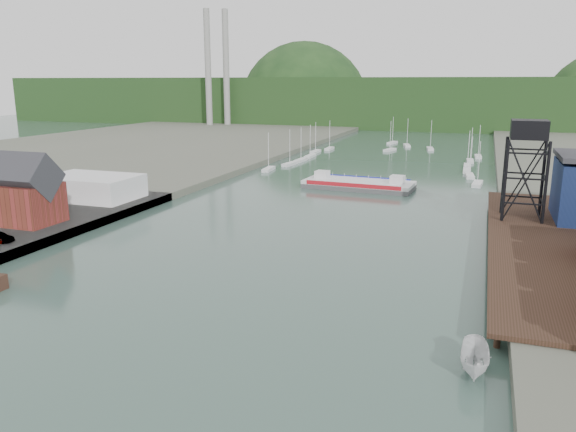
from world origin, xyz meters
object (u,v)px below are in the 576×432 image
Objects in this scene: chain_ferry at (359,184)px; motorboat at (475,360)px; harbor_building at (20,196)px; lift_tower at (529,136)px.

motorboat is (27.43, -79.74, 0.22)m from chain_ferry.
motorboat is at bearing -18.45° from harbor_building.
lift_tower reaches higher than harbor_building.
lift_tower reaches higher than chain_ferry.
chain_ferry is at bearing 139.92° from lift_tower.
harbor_building is 1.90× the size of motorboat.
harbor_building is 0.48× the size of chain_ferry.
lift_tower reaches higher than motorboat.
lift_tower is at bearing 82.52° from motorboat.
harbor_building is 0.76× the size of lift_tower.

